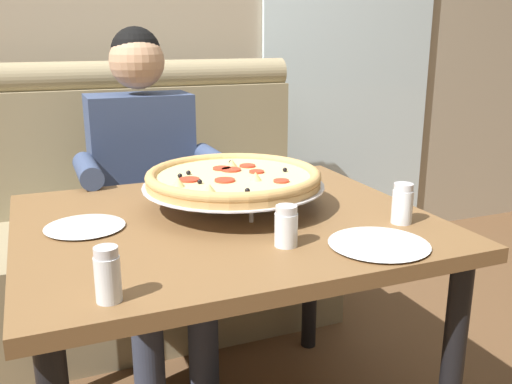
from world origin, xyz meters
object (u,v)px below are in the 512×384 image
(diner_main, at_px, (148,177))
(plate_near_left, at_px, (379,242))
(patio_chair, at_px, (278,137))
(pizza, at_px, (233,178))
(booth_bench, at_px, (157,229))
(plate_near_right, at_px, (85,225))
(shaker_parmesan, at_px, (286,229))
(dining_table, at_px, (226,248))
(shaker_pepper_flakes, at_px, (108,278))
(shaker_oregano, at_px, (402,206))

(diner_main, relative_size, plate_near_left, 5.12)
(plate_near_left, xyz_separation_m, patio_chair, (0.90, 2.58, -0.23))
(plate_near_left, bearing_deg, pizza, 117.70)
(booth_bench, distance_m, patio_chair, 1.75)
(booth_bench, bearing_deg, plate_near_right, -113.00)
(shaker_parmesan, xyz_separation_m, plate_near_right, (-0.44, 0.32, -0.03))
(pizza, bearing_deg, booth_bench, 93.63)
(booth_bench, height_order, patio_chair, booth_bench)
(dining_table, relative_size, patio_chair, 1.31)
(dining_table, bearing_deg, booth_bench, 90.00)
(plate_near_right, bearing_deg, shaker_parmesan, -35.61)
(shaker_parmesan, relative_size, shaker_pepper_flakes, 0.92)
(dining_table, distance_m, patio_chair, 2.53)
(plate_near_left, bearing_deg, plate_near_right, 148.25)
(dining_table, bearing_deg, diner_main, 96.95)
(shaker_pepper_flakes, bearing_deg, patio_chair, 59.43)
(dining_table, bearing_deg, shaker_oregano, -27.11)
(booth_bench, relative_size, patio_chair, 1.68)
(shaker_oregano, xyz_separation_m, shaker_pepper_flakes, (-0.81, -0.17, -0.00))
(shaker_pepper_flakes, distance_m, patio_chair, 3.07)
(plate_near_left, relative_size, patio_chair, 0.29)
(diner_main, xyz_separation_m, patio_chair, (1.26, 1.56, -0.19))
(diner_main, height_order, pizza, diner_main)
(diner_main, bearing_deg, patio_chair, 50.97)
(dining_table, relative_size, plate_near_right, 5.32)
(plate_near_left, bearing_deg, diner_main, 109.42)
(shaker_pepper_flakes, height_order, patio_chair, patio_chair)
(booth_bench, relative_size, shaker_pepper_flakes, 12.98)
(diner_main, xyz_separation_m, shaker_oregano, (0.52, -0.90, 0.08))
(diner_main, height_order, shaker_oregano, diner_main)
(shaker_parmesan, height_order, plate_near_right, shaker_parmesan)
(shaker_pepper_flakes, height_order, plate_near_left, shaker_pepper_flakes)
(pizza, xyz_separation_m, patio_chair, (1.12, 2.15, -0.31))
(pizza, bearing_deg, diner_main, 102.95)
(dining_table, relative_size, plate_near_left, 4.54)
(pizza, relative_size, plate_near_left, 2.15)
(dining_table, bearing_deg, shaker_parmesan, -75.31)
(dining_table, relative_size, pizza, 2.11)
(plate_near_left, bearing_deg, dining_table, 128.86)
(shaker_pepper_flakes, xyz_separation_m, plate_near_right, (-0.00, 0.45, -0.04))
(shaker_parmesan, xyz_separation_m, shaker_pepper_flakes, (-0.44, -0.14, 0.00))
(pizza, relative_size, shaker_pepper_flakes, 4.80)
(booth_bench, height_order, shaker_oregano, booth_bench)
(pizza, xyz_separation_m, shaker_parmesan, (0.01, -0.34, -0.05))
(diner_main, xyz_separation_m, plate_near_right, (-0.29, -0.62, 0.04))
(dining_table, relative_size, shaker_oregano, 10.12)
(shaker_pepper_flakes, distance_m, plate_near_left, 0.66)
(shaker_parmesan, relative_size, plate_near_left, 0.41)
(dining_table, distance_m, diner_main, 0.69)
(patio_chair, bearing_deg, booth_bench, -132.42)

